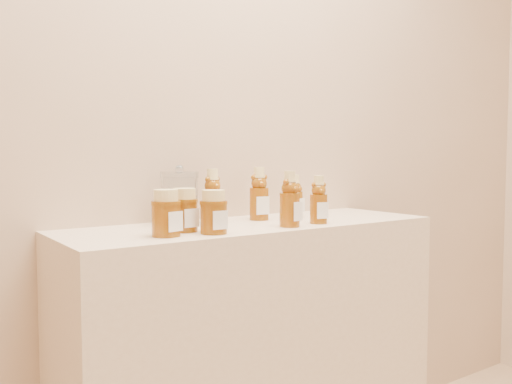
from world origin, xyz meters
TOP-DOWN VIEW (x-y plane):
  - wall_back at (0.00, 1.75)m, footprint 3.50×0.02m
  - display_table at (0.00, 1.55)m, footprint 1.20×0.40m
  - bear_bottle_back_left at (-0.10, 1.63)m, footprint 0.08×0.08m
  - bear_bottle_back_mid at (0.07, 1.62)m, footprint 0.08×0.08m
  - bear_bottle_back_right at (0.21, 1.61)m, footprint 0.07×0.07m
  - bear_bottle_front_left at (0.04, 1.42)m, footprint 0.08×0.08m
  - bear_bottle_front_right at (0.16, 1.43)m, footprint 0.07×0.07m
  - honey_jar_left at (-0.34, 1.46)m, footprint 0.09×0.09m
  - honey_jar_back at (-0.26, 1.51)m, footprint 0.08×0.08m
  - honey_jar_front at (-0.22, 1.43)m, footprint 0.08×0.08m
  - glass_canister at (-0.20, 1.65)m, footprint 0.13×0.13m

SIDE VIEW (x-z plane):
  - display_table at x=0.00m, z-range 0.00..0.90m
  - honey_jar_front at x=-0.22m, z-range 0.90..1.02m
  - honey_jar_back at x=-0.26m, z-range 0.90..1.02m
  - honey_jar_left at x=-0.34m, z-range 0.90..1.02m
  - bear_bottle_back_right at x=0.21m, z-range 0.90..1.07m
  - bear_bottle_front_right at x=0.16m, z-range 0.90..1.07m
  - glass_canister at x=-0.20m, z-range 0.90..1.08m
  - bear_bottle_front_left at x=0.04m, z-range 0.90..1.09m
  - bear_bottle_back_left at x=-0.10m, z-range 0.90..1.09m
  - bear_bottle_back_mid at x=0.07m, z-range 0.90..1.10m
  - wall_back at x=0.00m, z-range 0.00..2.70m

